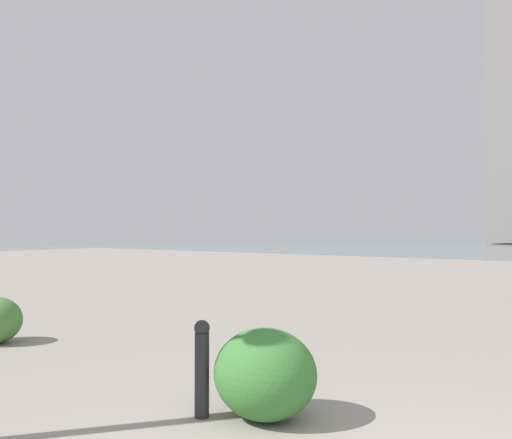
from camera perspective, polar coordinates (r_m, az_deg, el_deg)
name	(u,v)px	position (r m, az deg, el deg)	size (l,w,h in m)	color
bollard_near	(202,366)	(4.63, -5.70, -15.09)	(0.13, 0.13, 0.79)	#232328
shrub_round	(265,374)	(4.57, 0.95, -15.89)	(0.87, 0.78, 0.74)	#387533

